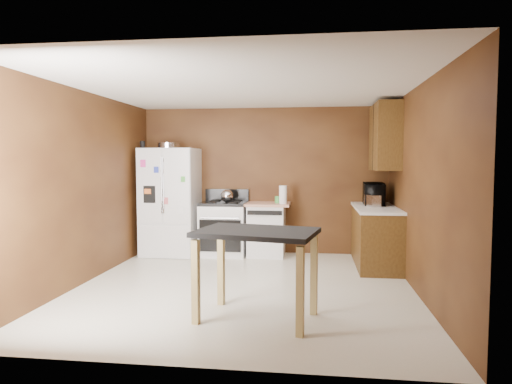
% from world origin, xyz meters
% --- Properties ---
extents(floor, '(4.50, 4.50, 0.00)m').
position_xyz_m(floor, '(0.00, 0.00, 0.00)').
color(floor, silver).
rests_on(floor, ground).
extents(ceiling, '(4.50, 4.50, 0.00)m').
position_xyz_m(ceiling, '(0.00, 0.00, 2.50)').
color(ceiling, white).
rests_on(ceiling, ground).
extents(wall_back, '(4.20, 0.00, 4.20)m').
position_xyz_m(wall_back, '(0.00, 2.25, 1.25)').
color(wall_back, '#583517').
rests_on(wall_back, ground).
extents(wall_front, '(4.20, 0.00, 4.20)m').
position_xyz_m(wall_front, '(0.00, -2.25, 1.25)').
color(wall_front, '#583517').
rests_on(wall_front, ground).
extents(wall_left, '(0.00, 4.50, 4.50)m').
position_xyz_m(wall_left, '(-2.10, 0.00, 1.25)').
color(wall_left, '#583517').
rests_on(wall_left, ground).
extents(wall_right, '(0.00, 4.50, 4.50)m').
position_xyz_m(wall_right, '(2.10, 0.00, 1.25)').
color(wall_right, '#583517').
rests_on(wall_right, ground).
extents(roasting_pan, '(0.38, 0.38, 0.10)m').
position_xyz_m(roasting_pan, '(-1.58, 1.91, 1.85)').
color(roasting_pan, silver).
rests_on(roasting_pan, refrigerator).
extents(pen_cup, '(0.08, 0.08, 0.12)m').
position_xyz_m(pen_cup, '(-2.00, 1.79, 1.86)').
color(pen_cup, black).
rests_on(pen_cup, refrigerator).
extents(kettle, '(0.21, 0.21, 0.21)m').
position_xyz_m(kettle, '(-0.58, 1.89, 1.01)').
color(kettle, silver).
rests_on(kettle, gas_range).
extents(paper_towel, '(0.17, 0.17, 0.30)m').
position_xyz_m(paper_towel, '(0.36, 1.83, 1.04)').
color(paper_towel, white).
rests_on(paper_towel, dishwasher).
extents(green_canister, '(0.10, 0.10, 0.11)m').
position_xyz_m(green_canister, '(0.27, 1.98, 0.95)').
color(green_canister, green).
rests_on(green_canister, dishwasher).
extents(toaster, '(0.23, 0.28, 0.18)m').
position_xyz_m(toaster, '(1.75, 1.47, 0.99)').
color(toaster, silver).
rests_on(toaster, right_cabinets).
extents(microwave, '(0.40, 0.58, 0.31)m').
position_xyz_m(microwave, '(1.81, 1.78, 1.06)').
color(microwave, black).
rests_on(microwave, right_cabinets).
extents(refrigerator, '(0.90, 0.80, 1.80)m').
position_xyz_m(refrigerator, '(-1.55, 1.86, 0.90)').
color(refrigerator, white).
rests_on(refrigerator, ground).
extents(gas_range, '(0.76, 0.68, 1.10)m').
position_xyz_m(gas_range, '(-0.64, 1.92, 0.46)').
color(gas_range, white).
rests_on(gas_range, ground).
extents(dishwasher, '(0.78, 0.63, 0.89)m').
position_xyz_m(dishwasher, '(0.08, 1.95, 0.45)').
color(dishwasher, white).
rests_on(dishwasher, ground).
extents(right_cabinets, '(0.63, 1.58, 2.45)m').
position_xyz_m(right_cabinets, '(1.84, 1.48, 0.91)').
color(right_cabinets, brown).
rests_on(right_cabinets, ground).
extents(island, '(1.29, 0.98, 0.91)m').
position_xyz_m(island, '(0.30, -1.11, 0.76)').
color(island, black).
rests_on(island, ground).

